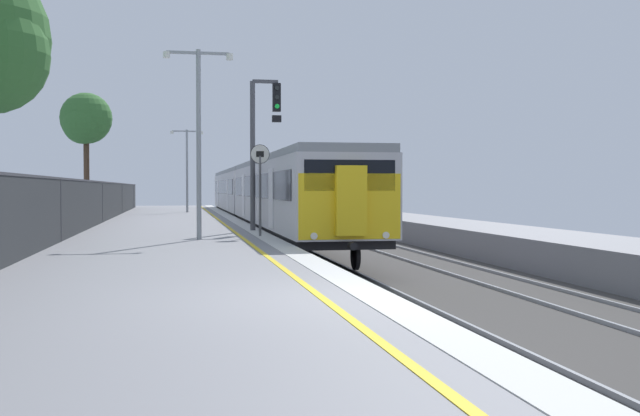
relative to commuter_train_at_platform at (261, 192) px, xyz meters
The scene contains 7 objects.
ground 29.21m from the commuter_train_at_platform, 88.93° to the right, with size 17.40×110.00×1.21m.
commuter_train_at_platform is the anchor object (origin of this frame).
signal_gantry 13.17m from the commuter_train_at_platform, 96.55° to the right, with size 1.10×0.24×5.30m.
speed_limit_sign 16.27m from the commuter_train_at_platform, 96.52° to the right, with size 0.59×0.08×2.84m.
platform_lamp_mid 17.74m from the commuter_train_at_platform, 102.25° to the right, with size 2.00×0.20×5.49m.
platform_lamp_far 8.60m from the commuter_train_at_platform, 116.38° to the left, with size 2.00×0.20×5.10m.
background_tree_left 12.76m from the commuter_train_at_platform, 143.80° to the left, with size 3.05×3.19×7.19m.
Camera 1 is at (-2.28, -9.81, 1.49)m, focal length 41.64 mm.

